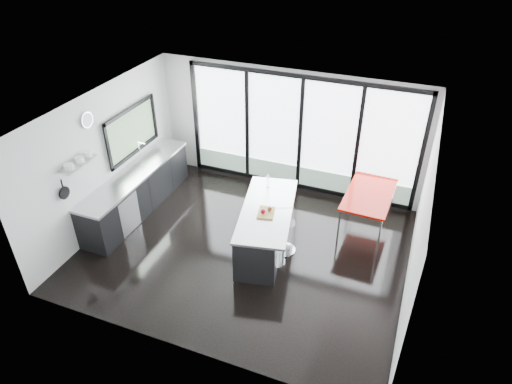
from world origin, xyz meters
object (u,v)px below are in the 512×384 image
at_px(island, 263,227).
at_px(red_table, 367,211).
at_px(bar_stool_near, 275,249).
at_px(bar_stool_far, 285,236).

xyz_separation_m(island, red_table, (1.74, 1.34, -0.04)).
bearing_deg(red_table, island, -142.51).
height_order(bar_stool_near, red_table, red_table).
distance_m(bar_stool_far, red_table, 1.86).
distance_m(island, bar_stool_far, 0.44).
relative_size(island, bar_stool_far, 3.37).
distance_m(island, bar_stool_near, 0.54).
relative_size(island, bar_stool_near, 3.67).
height_order(island, bar_stool_near, island).
bearing_deg(island, red_table, 37.49).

